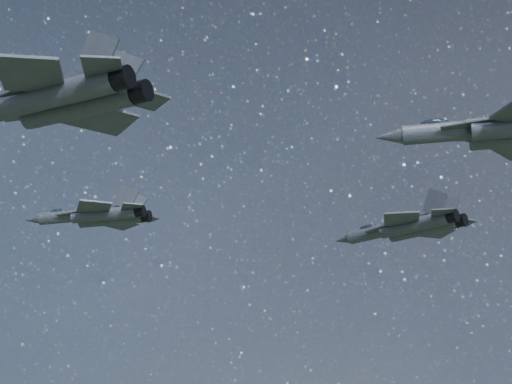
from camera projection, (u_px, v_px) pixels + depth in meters
The scene contains 4 objects.
jet_lead at pixel (98, 216), 89.87m from camera, with size 16.22×10.85×4.11m.
jet_left at pixel (408, 227), 85.28m from camera, with size 16.87×11.76×4.24m.
jet_right at pixel (52, 100), 56.57m from camera, with size 19.98×13.88×5.02m.
jet_slot at pixel (508, 129), 62.39m from camera, with size 18.21×12.05×4.64m.
Camera 1 is at (38.37, -54.18, 133.56)m, focal length 55.00 mm.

